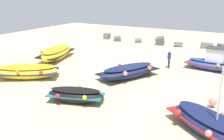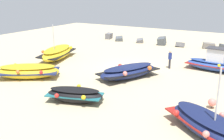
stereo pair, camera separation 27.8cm
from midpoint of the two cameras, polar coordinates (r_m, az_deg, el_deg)
name	(u,v)px [view 2 (the right image)]	position (r m, az deg, el deg)	size (l,w,h in m)	color
ground_plane	(129,68)	(23.81, 4.13, 0.49)	(51.99, 51.99, 0.00)	#C6B289
fishing_boat_0	(206,124)	(13.63, 20.18, -10.87)	(4.65, 4.12, 3.51)	navy
fishing_boat_1	(128,71)	(20.92, 3.95, -0.29)	(4.00, 5.53, 1.08)	navy
fishing_boat_2	(28,71)	(21.80, -17.35, -0.24)	(5.19, 4.33, 1.04)	gold
fishing_boat_3	(75,95)	(16.50, -7.56, -5.30)	(3.83, 2.42, 0.91)	black
fishing_boat_4	(57,53)	(27.31, -11.42, 3.64)	(3.45, 5.81, 3.61)	gold
fishing_boat_5	(213,63)	(24.44, 21.30, 1.40)	(4.68, 2.39, 2.08)	#2D4C9E
person_walking	(170,58)	(23.88, 12.72, 2.50)	(0.32, 0.32, 1.63)	#2D2D38
breakwater_rocks	(179,43)	(34.32, 14.45, 5.63)	(20.31, 2.93, 1.24)	slate
mooring_buoy_0	(212,102)	(16.64, 21.25, -6.52)	(0.48, 0.48, 0.62)	#3F3F42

